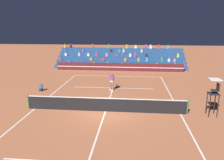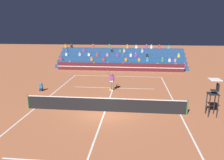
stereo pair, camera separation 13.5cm
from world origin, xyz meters
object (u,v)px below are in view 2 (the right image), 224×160
object	(u,v)px
umpire_chair	(214,93)
ball_kid_courtside	(41,88)
tennis_player	(112,80)
tennis_ball	(132,79)

from	to	relation	value
umpire_chair	ball_kid_courtside	xyz separation A→B (m)	(-14.63, 4.69, -1.39)
tennis_player	tennis_ball	xyz separation A→B (m)	(2.02, 4.83, -0.95)
umpire_chair	ball_kid_courtside	distance (m)	15.42
umpire_chair	tennis_ball	distance (m)	12.07
ball_kid_courtside	umpire_chair	bearing A→B (deg)	-17.76
tennis_player	ball_kid_courtside	bearing A→B (deg)	-172.02
ball_kid_courtside	tennis_player	xyz separation A→B (m)	(6.87, 0.96, 0.66)
ball_kid_courtside	tennis_ball	bearing A→B (deg)	33.10
ball_kid_courtside	tennis_ball	size ratio (longest dim) A/B	12.43
umpire_chair	tennis_player	bearing A→B (deg)	143.92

